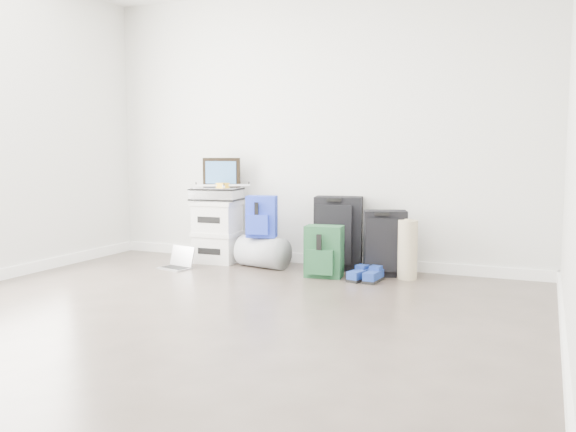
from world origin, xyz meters
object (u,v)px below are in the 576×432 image
at_px(duffel_bag, 263,252).
at_px(briefcase, 217,194).
at_px(boxes_stack, 217,231).
at_px(laptop, 178,263).
at_px(carry_on, 385,243).
at_px(large_suitcase, 338,233).

bearing_deg(duffel_bag, briefcase, -174.55).
height_order(boxes_stack, laptop, boxes_stack).
height_order(briefcase, carry_on, briefcase).
height_order(boxes_stack, carry_on, boxes_stack).
bearing_deg(laptop, duffel_bag, 39.96).
height_order(boxes_stack, duffel_bag, boxes_stack).
xyz_separation_m(briefcase, duffel_bag, (0.55, -0.08, -0.54)).
bearing_deg(laptop, briefcase, 80.57).
xyz_separation_m(briefcase, laptop, (-0.19, -0.44, -0.64)).
distance_m(boxes_stack, large_suitcase, 1.25).
distance_m(duffel_bag, carry_on, 1.19).
distance_m(boxes_stack, duffel_bag, 0.58).
bearing_deg(briefcase, duffel_bag, -15.09).
xyz_separation_m(large_suitcase, carry_on, (0.49, -0.15, -0.05)).
bearing_deg(duffel_bag, laptop, -140.36).
height_order(large_suitcase, laptop, large_suitcase).
height_order(duffel_bag, laptop, duffel_bag).
height_order(briefcase, laptop, briefcase).
distance_m(briefcase, duffel_bag, 0.77).
distance_m(boxes_stack, carry_on, 1.73).
bearing_deg(carry_on, briefcase, 160.24).
relative_size(briefcase, large_suitcase, 0.67).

